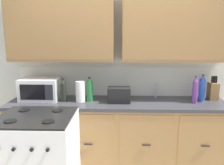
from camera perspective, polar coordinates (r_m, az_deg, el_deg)
wall_unit at (r=2.96m, az=1.56°, el=10.22°), size 3.92×0.40×2.50m
counter_run at (r=3.02m, az=1.39°, el=-12.93°), size 2.75×0.64×0.92m
stove_range at (r=2.60m, az=-18.07°, el=-17.80°), size 0.76×0.68×0.95m
microwave at (r=3.07m, az=-17.52°, el=-1.55°), size 0.48×0.37×0.28m
toaster at (r=2.81m, az=1.76°, el=-3.14°), size 0.28×0.18×0.19m
knife_block at (r=3.22m, az=24.10°, el=-1.91°), size 0.11×0.14×0.31m
sink_faucet at (r=3.09m, az=11.02°, el=-1.92°), size 0.02×0.02×0.20m
paper_towel_roll at (r=2.86m, az=-8.00°, el=-2.26°), size 0.12×0.12×0.26m
bottle_dark at (r=2.90m, az=-12.18°, el=-1.93°), size 0.07×0.07×0.29m
bottle_violet at (r=2.94m, az=20.23°, el=-1.82°), size 0.07×0.07×0.34m
bottle_green at (r=2.87m, az=-5.64°, el=-1.76°), size 0.08×0.08×0.31m
bottle_blue at (r=3.10m, az=21.79°, el=-1.27°), size 0.08×0.08×0.34m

